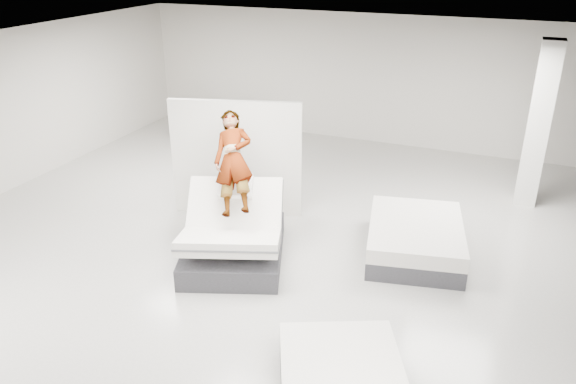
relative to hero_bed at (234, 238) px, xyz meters
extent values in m
plane|color=#BBB7B0|center=(0.34, -0.34, -0.40)|extent=(14.00, 14.00, 0.00)
plane|color=black|center=(0.34, -0.34, 2.80)|extent=(14.00, 14.00, 0.00)
cube|color=beige|center=(0.34, 6.66, 1.20)|extent=(12.00, 0.04, 3.20)
cube|color=#3C3C42|center=(-0.01, 0.02, -0.22)|extent=(2.15, 2.45, 0.36)
cube|color=white|center=(-0.12, 0.32, 0.38)|extent=(1.76, 1.40, 0.84)
cube|color=#5D5D62|center=(-0.12, 0.32, 0.38)|extent=(1.74, 1.30, 0.70)
cube|color=white|center=(0.16, -0.42, 0.18)|extent=(1.80, 1.51, 0.44)
cube|color=#5D5D62|center=(0.16, -0.42, 0.18)|extent=(1.81, 1.50, 0.26)
cube|color=white|center=(-0.16, 0.43, 0.72)|extent=(0.67, 0.57, 0.37)
imported|color=slate|center=(-0.11, 0.31, 0.90)|extent=(1.17, 1.76, 1.45)
cube|color=black|center=(0.21, 0.05, 0.68)|extent=(0.10, 0.15, 0.08)
cube|color=silver|center=(-0.74, 1.58, 0.70)|extent=(2.35, 0.78, 2.20)
cube|color=#3C3C42|center=(2.68, 1.31, -0.25)|extent=(1.87, 2.26, 0.30)
cube|color=white|center=(2.68, 1.31, 0.03)|extent=(1.87, 2.26, 0.25)
cube|color=white|center=(2.60, -2.40, -0.02)|extent=(1.98, 2.20, 0.23)
cube|color=#3C3C42|center=(-3.21, 5.25, -0.25)|extent=(2.41, 2.07, 0.31)
cube|color=white|center=(-3.21, 5.25, 0.04)|extent=(2.41, 2.07, 0.26)
cube|color=white|center=(4.34, 4.16, 1.20)|extent=(0.40, 0.40, 3.20)
camera|label=1|loc=(3.85, -7.02, 4.39)|focal=35.00mm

